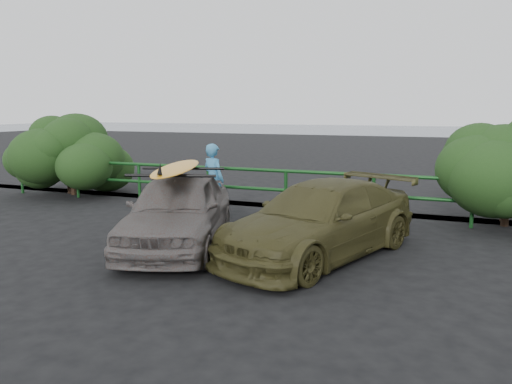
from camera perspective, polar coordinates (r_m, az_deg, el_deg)
ground at (r=7.78m, az=-15.32°, el=-8.98°), size 80.00×80.00×0.00m
ocean at (r=66.11m, az=17.22°, el=6.98°), size 200.00×200.00×0.00m
guardrail at (r=11.94m, az=-1.17°, el=0.33°), size 14.00×0.08×1.04m
shrub_left at (r=14.68m, az=-18.23°, el=3.51°), size 3.20×2.40×2.02m
shrub_right at (r=11.51m, az=23.61°, el=2.08°), size 3.20×2.40×2.19m
sedan at (r=8.89m, az=-8.90°, el=-2.07°), size 2.62×4.14×1.31m
olive_vehicle at (r=8.30m, az=7.33°, el=-3.18°), size 3.13×4.55×1.22m
man at (r=11.36m, az=-4.88°, el=1.38°), size 0.71×0.60×1.65m
roof_rack at (r=8.78m, az=-9.02°, el=2.29°), size 1.76×1.46×0.05m
surfboard at (r=8.77m, az=-9.03°, el=2.72°), size 1.36×2.81×0.08m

